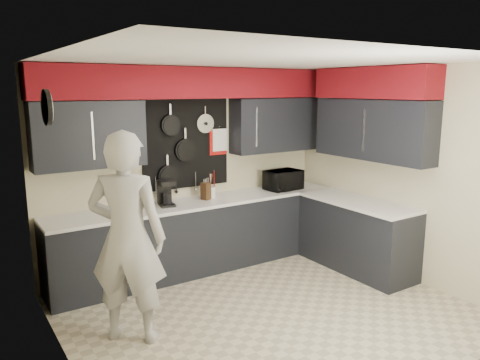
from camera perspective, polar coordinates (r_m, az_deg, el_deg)
ground at (r=5.18m, az=3.33°, el=-15.67°), size 4.00×4.00×0.00m
back_wall_assembly at (r=6.00m, az=-5.58°, el=7.96°), size 4.00×0.36×2.60m
right_wall_assembly at (r=6.11m, az=16.26°, el=7.00°), size 0.36×3.50×2.60m
left_wall_assembly at (r=3.93m, az=-20.73°, el=-4.36°), size 0.05×3.50×2.60m
base_cabinets at (r=6.13m, az=0.77°, el=-6.71°), size 3.95×2.20×0.92m
microwave at (r=6.65m, az=5.29°, el=0.00°), size 0.52×0.37×0.28m
knife_block at (r=6.05m, az=-4.19°, el=-1.35°), size 0.13×0.13×0.22m
utensil_crock at (r=6.16m, az=-3.51°, el=-1.48°), size 0.11×0.11×0.14m
coffee_maker at (r=5.78m, az=-9.03°, el=-1.51°), size 0.21×0.24×0.32m
person at (r=4.42m, az=-13.60°, el=-6.89°), size 0.86×0.83×1.98m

